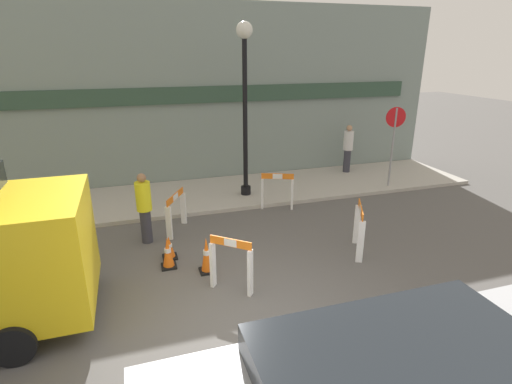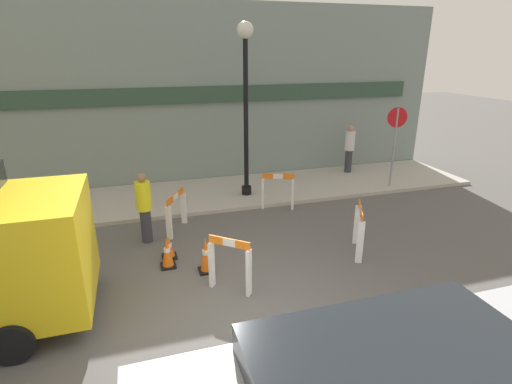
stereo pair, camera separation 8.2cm
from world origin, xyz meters
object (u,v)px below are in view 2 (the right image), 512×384
at_px(streetlamp_post, 246,88).
at_px(person_pedestrian, 349,147).
at_px(person_worker, 144,206).
at_px(stop_sign, 395,134).

distance_m(streetlamp_post, person_pedestrian, 4.67).
bearing_deg(person_worker, streetlamp_post, 51.73).
bearing_deg(person_pedestrian, person_worker, 15.84).
relative_size(stop_sign, person_pedestrian, 1.49).
relative_size(streetlamp_post, person_pedestrian, 2.89).
bearing_deg(streetlamp_post, person_worker, -144.13).
distance_m(person_worker, person_pedestrian, 7.63).
xyz_separation_m(streetlamp_post, person_worker, (-2.92, -2.11, -2.28)).
distance_m(streetlamp_post, stop_sign, 4.72).
height_order(streetlamp_post, person_worker, streetlamp_post).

